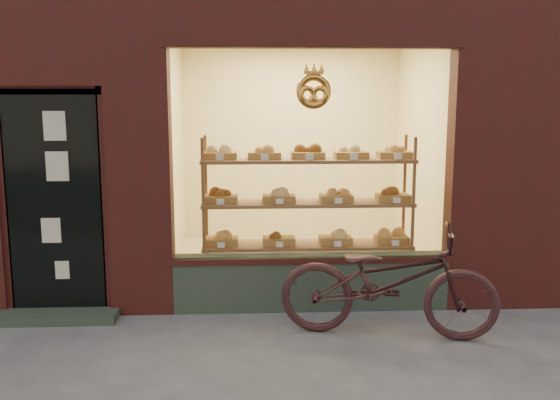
{
  "coord_description": "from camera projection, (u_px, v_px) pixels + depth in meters",
  "views": [
    {
      "loc": [
        -0.15,
        -3.85,
        2.13
      ],
      "look_at": [
        0.14,
        2.0,
        1.13
      ],
      "focal_mm": 40.0,
      "sensor_mm": 36.0,
      "label": 1
    }
  ],
  "objects": [
    {
      "name": "bicycle",
      "position": [
        388.0,
        281.0,
        5.48
      ],
      "size": [
        2.0,
        1.05,
        1.0
      ],
      "primitive_type": "imported",
      "rotation": [
        0.0,
        0.0,
        1.36
      ],
      "color": "#31191B",
      "rests_on": "ground"
    },
    {
      "name": "display_shelf",
      "position": [
        307.0,
        214.0,
        6.54
      ],
      "size": [
        2.2,
        0.45,
        1.7
      ],
      "color": "brown",
      "rests_on": "ground"
    }
  ]
}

